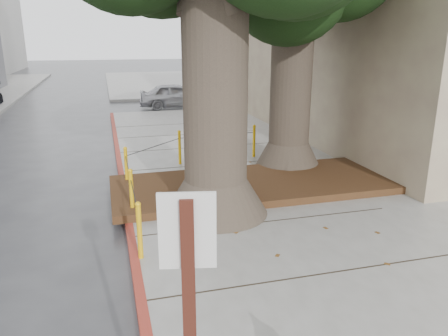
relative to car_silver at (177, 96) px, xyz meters
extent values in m
plane|color=#28282B|center=(-1.28, -17.04, -0.63)|extent=(140.00, 140.00, 0.00)
cube|color=slate|center=(4.72, 12.96, -0.56)|extent=(16.00, 20.00, 0.15)
cube|color=maroon|center=(-3.28, -14.54, -0.56)|extent=(0.14, 26.00, 0.16)
cube|color=black|center=(-0.38, -13.14, -0.40)|extent=(6.40, 2.60, 0.16)
cube|color=silver|center=(14.72, 8.96, 3.87)|extent=(10.00, 10.00, 9.00)
cube|color=slate|center=(20.72, 14.96, 5.37)|extent=(12.00, 14.00, 12.00)
cone|color=#4C3F33|center=(-1.58, -14.34, -0.13)|extent=(2.04, 2.04, 0.70)
cylinder|color=#4C3F33|center=(-1.58, -14.34, 1.90)|extent=(1.20, 1.20, 4.22)
cone|color=#4C3F33|center=(1.02, -11.84, -0.13)|extent=(1.77, 1.77, 0.70)
cylinder|color=#4C3F33|center=(1.02, -11.84, 1.69)|extent=(1.04, 1.04, 3.84)
cylinder|color=#E0A50C|center=(-3.18, -15.84, -0.03)|extent=(0.08, 0.08, 0.90)
sphere|color=#E0A50C|center=(-3.18, -15.84, 0.42)|extent=(0.09, 0.09, 0.09)
cylinder|color=#E0A50C|center=(-3.18, -14.04, -0.03)|extent=(0.08, 0.08, 0.90)
sphere|color=#E0A50C|center=(-3.18, -14.04, 0.42)|extent=(0.09, 0.09, 0.09)
cylinder|color=#E0A50C|center=(-3.18, -12.24, -0.03)|extent=(0.08, 0.08, 0.90)
sphere|color=#E0A50C|center=(-3.18, -12.24, 0.42)|extent=(0.09, 0.09, 0.09)
cylinder|color=#E0A50C|center=(-1.68, -10.74, -0.03)|extent=(0.08, 0.08, 0.90)
sphere|color=#E0A50C|center=(-1.68, -10.74, 0.42)|extent=(0.09, 0.09, 0.09)
cylinder|color=#E0A50C|center=(0.52, -10.54, -0.03)|extent=(0.08, 0.08, 0.90)
sphere|color=#E0A50C|center=(0.52, -10.54, 0.42)|extent=(0.09, 0.09, 0.09)
cylinder|color=black|center=(-3.18, -14.94, 0.24)|extent=(0.02, 1.80, 0.02)
cylinder|color=black|center=(-3.18, -13.14, 0.24)|extent=(0.02, 1.80, 0.02)
cylinder|color=black|center=(-2.43, -11.49, 0.24)|extent=(1.51, 1.51, 0.02)
cylinder|color=black|center=(-0.58, -10.64, 0.24)|extent=(2.20, 0.22, 0.02)
cube|color=silver|center=(-3.23, -20.35, 2.00)|extent=(0.26, 0.07, 0.37)
imported|color=#A09FA4|center=(0.00, 0.00, 0.00)|extent=(3.84, 1.80, 1.27)
imported|color=maroon|center=(10.13, 0.09, 0.02)|extent=(4.01, 1.52, 1.30)
camera|label=1|loc=(-3.55, -22.14, 2.85)|focal=35.00mm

